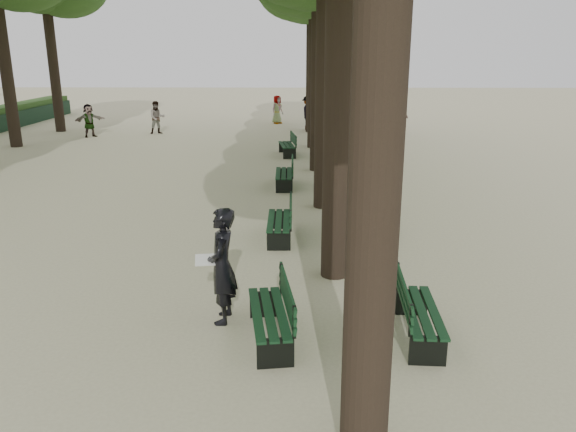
{
  "coord_description": "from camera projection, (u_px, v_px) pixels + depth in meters",
  "views": [
    {
      "loc": [
        0.75,
        -7.2,
        4.23
      ],
      "look_at": [
        0.6,
        3.0,
        1.2
      ],
      "focal_mm": 35.0,
      "sensor_mm": 36.0,
      "label": 1
    }
  ],
  "objects": [
    {
      "name": "man_with_map",
      "position": [
        222.0,
        266.0,
        8.87
      ],
      "size": [
        0.63,
        0.77,
        1.89
      ],
      "color": "black",
      "rests_on": "ground"
    },
    {
      "name": "ground",
      "position": [
        243.0,
        354.0,
        8.12
      ],
      "size": [
        120.0,
        120.0,
        0.0
      ],
      "primitive_type": "plane",
      "color": "beige",
      "rests_on": "ground"
    },
    {
      "name": "bench_right_2",
      "position": [
        355.0,
        179.0,
        17.88
      ],
      "size": [
        0.68,
        1.83,
        0.92
      ],
      "color": "black",
      "rests_on": "ground"
    },
    {
      "name": "pedestrian_a",
      "position": [
        157.0,
        118.0,
        29.21
      ],
      "size": [
        0.88,
        0.61,
        1.68
      ],
      "primitive_type": "imported",
      "rotation": [
        0.0,
        0.0,
        0.37
      ],
      "color": "#262628",
      "rests_on": "ground"
    },
    {
      "name": "bench_right_1",
      "position": [
        373.0,
        220.0,
        13.61
      ],
      "size": [
        0.81,
        1.86,
        0.92
      ],
      "color": "black",
      "rests_on": "ground"
    },
    {
      "name": "pedestrian_d",
      "position": [
        277.0,
        110.0,
        33.31
      ],
      "size": [
        0.79,
        0.82,
        1.65
      ],
      "primitive_type": "imported",
      "rotation": [
        0.0,
        0.0,
        0.83
      ],
      "color": "#262628",
      "rests_on": "ground"
    },
    {
      "name": "bench_right_3",
      "position": [
        343.0,
        152.0,
        22.71
      ],
      "size": [
        0.74,
        1.85,
        0.92
      ],
      "color": "black",
      "rests_on": "ground"
    },
    {
      "name": "bench_left_0",
      "position": [
        270.0,
        324.0,
        8.44
      ],
      "size": [
        0.81,
        1.86,
        0.92
      ],
      "color": "black",
      "rests_on": "ground"
    },
    {
      "name": "bench_right_0",
      "position": [
        419.0,
        322.0,
        8.5
      ],
      "size": [
        0.66,
        1.83,
        0.92
      ],
      "color": "black",
      "rests_on": "ground"
    },
    {
      "name": "bench_left_3",
      "position": [
        287.0,
        149.0,
        23.3
      ],
      "size": [
        0.81,
        1.86,
        0.92
      ],
      "color": "black",
      "rests_on": "ground"
    },
    {
      "name": "pedestrian_e",
      "position": [
        89.0,
        120.0,
        28.16
      ],
      "size": [
        1.34,
        1.28,
        1.65
      ],
      "primitive_type": "imported",
      "rotation": [
        0.0,
        0.0,
        0.75
      ],
      "color": "#262628",
      "rests_on": "ground"
    },
    {
      "name": "pedestrian_c",
      "position": [
        399.0,
        117.0,
        29.17
      ],
      "size": [
        1.06,
        0.62,
        1.71
      ],
      "primitive_type": "imported",
      "rotation": [
        0.0,
        0.0,
        0.29
      ],
      "color": "#262628",
      "rests_on": "ground"
    },
    {
      "name": "bench_left_2",
      "position": [
        284.0,
        179.0,
        17.94
      ],
      "size": [
        0.6,
        1.81,
        0.92
      ],
      "color": "black",
      "rests_on": "ground"
    },
    {
      "name": "pedestrian_b",
      "position": [
        308.0,
        113.0,
        30.69
      ],
      "size": [
        0.47,
        1.22,
        1.85
      ],
      "primitive_type": "imported",
      "rotation": [
        0.0,
        0.0,
        1.65
      ],
      "color": "#262628",
      "rests_on": "ground"
    },
    {
      "name": "bench_left_1",
      "position": [
        279.0,
        228.0,
        12.99
      ],
      "size": [
        0.59,
        1.8,
        0.92
      ],
      "color": "black",
      "rests_on": "ground"
    }
  ]
}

